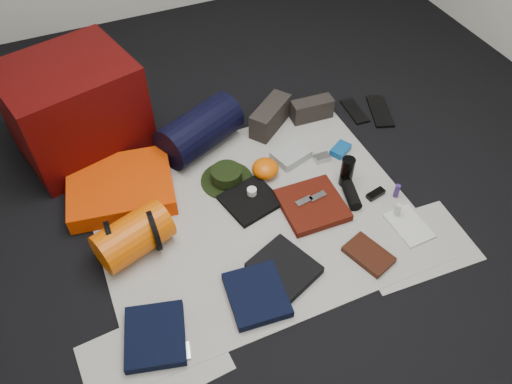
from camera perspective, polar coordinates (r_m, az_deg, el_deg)
name	(u,v)px	position (r m, az deg, el deg)	size (l,w,h in m)	color
floor	(254,216)	(2.63, -0.21, -2.70)	(4.50, 4.50, 0.02)	black
newspaper_mat	(254,214)	(2.62, -0.21, -2.52)	(1.60, 1.30, 0.01)	beige
newspaper_sheet_front_left	(154,358)	(2.26, -11.62, -18.11)	(0.58, 0.40, 0.00)	beige
newspaper_sheet_front_right	(413,245)	(2.62, 17.53, -5.79)	(0.58, 0.40, 0.00)	beige
red_cabinet	(75,109)	(2.98, -19.98, 8.92)	(0.66, 0.55, 0.55)	#450505
sleeping_pad	(121,187)	(2.77, -15.18, 0.54)	(0.55, 0.45, 0.10)	#DA3A02
stuff_sack	(133,236)	(2.47, -13.86, -4.93)	(0.21, 0.21, 0.36)	#D45103
sack_strap_left	(112,243)	(2.47, -16.09, -5.59)	(0.22, 0.22, 0.03)	black
sack_strap_right	(153,229)	(2.47, -11.65, -4.20)	(0.22, 0.22, 0.03)	black
navy_duffel	(200,130)	(2.91, -6.46, 7.04)	(0.25, 0.25, 0.48)	black
boonie_brim	(227,180)	(2.78, -3.34, 1.36)	(0.29, 0.29, 0.01)	black
boonie_crown	(227,175)	(2.75, -3.38, 1.95)	(0.17, 0.17, 0.07)	black
hiking_boot_left	(270,116)	(3.06, 1.65, 8.64)	(0.32, 0.12, 0.16)	#2A2521
hiking_boot_right	(312,109)	(3.15, 6.40, 9.39)	(0.26, 0.10, 0.13)	#2A2521
flip_flop_left	(355,111)	(3.28, 11.21, 9.06)	(0.09, 0.24, 0.01)	black
flip_flop_right	(380,111)	(3.31, 13.97, 8.96)	(0.11, 0.31, 0.02)	black
trousers_navy_a	(155,336)	(2.27, -11.46, -15.80)	(0.25, 0.29, 0.05)	black
trousers_navy_b	(257,295)	(2.32, 0.09, -11.66)	(0.25, 0.29, 0.05)	black
trousers_charcoal	(284,268)	(2.40, 3.24, -8.67)	(0.25, 0.29, 0.04)	black
black_tshirt	(251,200)	(2.66, -0.62, -0.96)	(0.27, 0.25, 0.03)	black
red_shirt	(312,205)	(2.65, 6.44, -1.49)	(0.32, 0.32, 0.04)	#481007
orange_stuff_sack	(265,169)	(2.77, 1.07, 2.69)	(0.15, 0.15, 0.10)	#D45103
first_aid_pouch	(291,155)	(2.89, 4.02, 4.26)	(0.20, 0.15, 0.05)	#959D95
water_bottle	(347,172)	(2.74, 10.35, 2.30)	(0.07, 0.07, 0.18)	black
speaker	(351,195)	(2.71, 10.86, -0.36)	(0.07, 0.07, 0.17)	black
compact_camera	(322,158)	(2.90, 7.55, 3.88)	(0.09, 0.05, 0.04)	#AEAFB3
cyan_case	(341,150)	(2.97, 9.64, 4.78)	(0.12, 0.08, 0.04)	#0E4A89
toiletry_purple	(397,191)	(2.77, 15.79, 0.12)	(0.03, 0.03, 0.08)	#3A1F66
toiletry_clear	(397,211)	(2.68, 15.85, -2.05)	(0.03, 0.03, 0.09)	#BBC0BC
paperback_book	(369,255)	(2.51, 12.74, -6.98)	(0.15, 0.23, 0.03)	black
map_booklet	(409,226)	(2.68, 17.05, -3.70)	(0.16, 0.24, 0.01)	beige
map_printout	(404,224)	(2.69, 16.56, -3.49)	(0.13, 0.16, 0.01)	beige
sunglasses	(376,194)	(2.77, 13.51, -0.22)	(0.11, 0.04, 0.03)	black
key_cluster	(181,352)	(2.24, -8.57, -17.62)	(0.08, 0.08, 0.01)	#AEAFB3
tape_roll	(252,192)	(2.66, -0.48, 0.06)	(0.05, 0.05, 0.04)	silver
energy_bar_a	(304,201)	(2.62, 5.52, -1.05)	(0.10, 0.04, 0.01)	#AEAFB3
energy_bar_b	(318,197)	(2.65, 7.05, -0.52)	(0.10, 0.04, 0.01)	#AEAFB3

